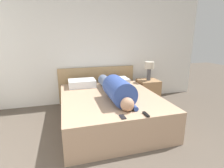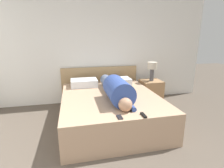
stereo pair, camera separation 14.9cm
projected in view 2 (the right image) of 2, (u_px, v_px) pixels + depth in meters
wall_back at (90, 47)px, 3.99m from camera, size 5.68×0.06×2.60m
bed at (110, 108)px, 3.19m from camera, size 1.68×2.01×0.51m
headboard at (100, 84)px, 4.20m from camera, size 1.80×0.04×0.83m
nightstand at (151, 92)px, 4.09m from camera, size 0.46×0.43×0.54m
table_lamp at (152, 68)px, 3.94m from camera, size 0.22×0.22×0.43m
person_lying at (116, 89)px, 2.93m from camera, size 0.38×1.62×0.38m
pillow_near_headboard at (84, 83)px, 3.68m from camera, size 0.54×0.38×0.15m
pillow_second at (118, 81)px, 3.85m from camera, size 0.52×0.38×0.13m
tv_remote at (144, 115)px, 2.31m from camera, size 0.04×0.15×0.02m
cell_phone at (120, 117)px, 2.26m from camera, size 0.06×0.13×0.01m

